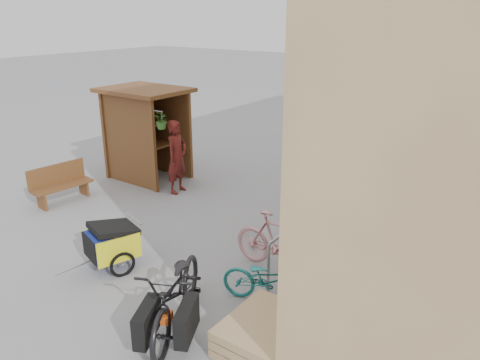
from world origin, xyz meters
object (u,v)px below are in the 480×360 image
Objects in this scene: kiosk at (143,121)px; bike_7 at (384,181)px; bench at (60,183)px; bike_0 at (271,280)px; shopping_carts at (432,157)px; bike_1 at (279,243)px; person_kiosk at (177,157)px; bike_5 at (351,196)px; cargo_bike at (177,294)px; bike_4 at (343,203)px; bike_6 at (378,187)px; bike_3 at (335,217)px; child_trailer at (112,242)px; pallet_stack at (266,334)px.

bike_7 is at bearing 19.20° from kiosk.
bench is 6.20m from bike_0.
shopping_carts is 1.00× the size of bike_1.
bike_5 is at bearing -83.92° from person_kiosk.
cargo_bike is (5.43, -1.89, 0.10)m from bench.
shopping_carts is 3.84m from bike_4.
person_kiosk is at bearing -11.91° from kiosk.
bike_6 is (5.72, 1.71, -1.09)m from kiosk.
cargo_bike is at bearing -171.17° from bike_4.
bike_6 is at bearing 16.61° from kiosk.
bench is at bearing 101.19° from bike_3.
shopping_carts is 8.42m from child_trailer.
bike_7 is (6.15, 4.34, 0.06)m from bench.
cargo_bike reaches higher than bench.
person_kiosk is 1.03× the size of bike_1.
person_kiosk reaches higher than bike_7.
person_kiosk reaches higher than bike_4.
kiosk is 1.12× the size of cargo_bike.
pallet_stack is at bearing -175.63° from bike_3.
bike_0 is at bearing -129.25° from person_kiosk.
bike_7 is (0.26, 1.30, 0.02)m from bike_5.
kiosk reaches higher than bike_0.
child_trailer is at bearing 137.55° from cargo_bike.
cargo_bike reaches higher than bike_4.
bike_6 is at bearing -32.08° from bike_5.
person_kiosk is at bearing 106.32° from cargo_bike.
kiosk reaches higher than bike_7.
child_trailer is at bearing -15.25° from bench.
bike_4 is (-0.21, 0.86, -0.05)m from bike_3.
bike_5 is at bearing 3.22° from bike_3.
kiosk is 5.86m from bike_1.
kiosk reaches higher than bike_6.
bike_3 is (2.72, 3.13, 0.04)m from child_trailer.
bike_7 is at bearing 41.02° from bench.
bike_0 is at bearing 119.16° from pallet_stack.
bike_3 is at bearing 167.22° from bike_7.
child_trailer is at bearing -162.89° from person_kiosk.
cargo_bike reaches higher than bike_0.
cargo_bike is 6.27m from bike_7.
kiosk is at bearing 70.30° from person_kiosk.
shopping_carts reaches higher than bike_3.
bike_5 is 1.32m from bike_7.
pallet_stack is 0.69× the size of shopping_carts.
bench is 9.28m from shopping_carts.
cargo_bike is at bearing 2.01° from child_trailer.
bike_1 reaches higher than bike_3.
kiosk is 1.47× the size of bike_3.
child_trailer is 6.01m from bike_6.
bike_4 is at bearing -102.11° from shopping_carts.
kiosk is 1.70× the size of child_trailer.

